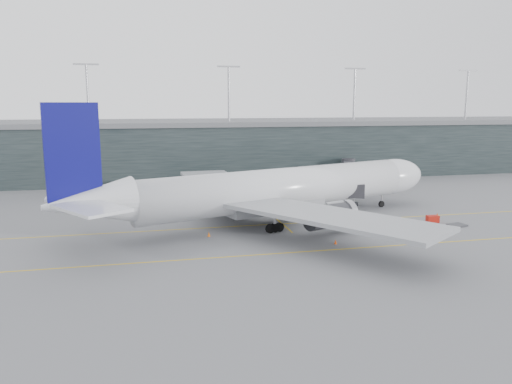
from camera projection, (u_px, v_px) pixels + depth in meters
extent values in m
plane|color=slate|center=(248.00, 220.00, 86.20)|extent=(320.00, 320.00, 0.00)
cube|color=gold|center=(253.00, 225.00, 82.35)|extent=(160.00, 0.25, 0.02)
cube|color=gold|center=(278.00, 253.00, 66.99)|extent=(160.00, 0.25, 0.02)
cube|color=gold|center=(252.00, 198.00, 106.48)|extent=(0.25, 60.00, 0.02)
cube|color=black|center=(206.00, 150.00, 140.66)|extent=(240.00, 35.00, 14.00)
cube|color=#5A5C5F|center=(205.00, 122.00, 139.32)|extent=(240.00, 36.00, 1.20)
cylinder|color=#9E9EA3|center=(88.00, 94.00, 121.92)|extent=(0.60, 0.60, 14.00)
cylinder|color=#9E9EA3|center=(229.00, 95.00, 129.51)|extent=(0.60, 0.60, 14.00)
cylinder|color=#9E9EA3|center=(354.00, 95.00, 137.10)|extent=(0.60, 0.60, 14.00)
cylinder|color=#9E9EA3|center=(467.00, 96.00, 144.69)|extent=(0.60, 0.60, 14.00)
cylinder|color=silver|center=(279.00, 188.00, 83.61)|extent=(49.83, 22.67, 6.78)
ellipsoid|color=silver|center=(393.00, 176.00, 97.42)|extent=(15.67, 11.02, 6.78)
cone|color=silver|center=(89.00, 203.00, 67.41)|extent=(13.49, 10.05, 6.51)
cube|color=gray|center=(274.00, 204.00, 83.51)|extent=(18.34, 10.83, 2.19)
cube|color=black|center=(408.00, 169.00, 99.37)|extent=(3.34, 3.88, 0.88)
cube|color=gray|center=(329.00, 216.00, 67.88)|extent=(26.21, 31.67, 0.60)
cylinder|color=#323337|center=(329.00, 216.00, 76.54)|extent=(8.49, 6.10, 3.83)
cube|color=gray|center=(216.00, 183.00, 96.34)|extent=(11.40, 32.18, 0.60)
cylinder|color=#323337|center=(258.00, 195.00, 93.98)|extent=(8.49, 6.10, 3.83)
cube|color=#0B0B5C|center=(73.00, 153.00, 65.35)|extent=(6.91, 2.81, 13.13)
cube|color=silver|center=(91.00, 208.00, 61.70)|extent=(10.48, 11.53, 0.38)
cube|color=silver|center=(71.00, 193.00, 71.80)|extent=(6.66, 10.23, 0.38)
cylinder|color=black|center=(381.00, 204.00, 96.93)|extent=(1.28, 0.80, 1.20)
cylinder|color=#9E9EA3|center=(382.00, 200.00, 96.78)|extent=(0.33, 0.33, 2.84)
cylinder|color=black|center=(275.00, 228.00, 77.84)|extent=(1.52, 0.98, 1.42)
cylinder|color=black|center=(241.00, 215.00, 86.66)|extent=(1.52, 0.98, 1.42)
cube|color=#2A2A2F|center=(356.00, 190.00, 90.02)|extent=(3.78, 3.99, 2.48)
cube|color=#2A2A2F|center=(354.00, 184.00, 97.17)|extent=(6.19, 11.52, 2.21)
cube|color=#2A2A2F|center=(352.00, 175.00, 108.36)|extent=(6.40, 11.60, 2.30)
cube|color=#2A2A2F|center=(350.00, 169.00, 119.55)|extent=(6.60, 11.68, 2.39)
cylinder|color=#9E9EA3|center=(354.00, 197.00, 98.25)|extent=(0.44, 0.44, 3.36)
cube|color=#323337|center=(353.00, 204.00, 98.49)|extent=(2.13, 1.87, 0.62)
cylinder|color=#2A2A2F|center=(292.00, 164.00, 128.66)|extent=(3.54, 3.54, 2.65)
cylinder|color=#2A2A2F|center=(292.00, 175.00, 129.15)|extent=(1.59, 1.59, 3.18)
cube|color=#A9150C|center=(433.00, 219.00, 83.68)|extent=(2.09, 1.47, 1.15)
cylinder|color=black|center=(429.00, 223.00, 83.28)|extent=(0.37, 0.18, 0.35)
cylinder|color=black|center=(438.00, 223.00, 83.42)|extent=(0.37, 0.18, 0.35)
cylinder|color=black|center=(427.00, 222.00, 84.15)|extent=(0.37, 0.18, 0.35)
cylinder|color=black|center=(435.00, 222.00, 84.28)|extent=(0.37, 0.18, 0.35)
cube|color=#333438|center=(457.00, 225.00, 81.93)|extent=(3.12, 2.70, 0.27)
cube|color=#323337|center=(206.00, 209.00, 94.48)|extent=(2.30, 2.10, 0.19)
cube|color=#B0B6BD|center=(206.00, 205.00, 94.33)|extent=(1.92, 1.87, 1.40)
cube|color=#27359B|center=(205.00, 201.00, 94.21)|extent=(1.98, 1.93, 0.07)
cube|color=#323337|center=(220.00, 207.00, 96.59)|extent=(1.95, 1.66, 0.18)
cube|color=silver|center=(220.00, 203.00, 96.46)|extent=(1.59, 1.52, 1.32)
cube|color=#27359B|center=(220.00, 199.00, 96.33)|extent=(1.64, 1.57, 0.07)
cube|color=#323337|center=(232.00, 206.00, 97.01)|extent=(2.12, 1.80, 0.19)
cube|color=silver|center=(232.00, 202.00, 96.86)|extent=(1.73, 1.65, 1.43)
cube|color=#27359B|center=(232.00, 198.00, 96.73)|extent=(1.79, 1.71, 0.08)
cone|color=#CE440B|center=(437.00, 215.00, 88.22)|extent=(0.50, 0.50, 0.80)
cone|color=#F2500D|center=(336.00, 242.00, 71.43)|extent=(0.42, 0.42, 0.66)
cone|color=#E9400C|center=(287.00, 202.00, 99.70)|extent=(0.44, 0.44, 0.71)
cone|color=orange|center=(209.00, 234.00, 75.47)|extent=(0.45, 0.45, 0.72)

